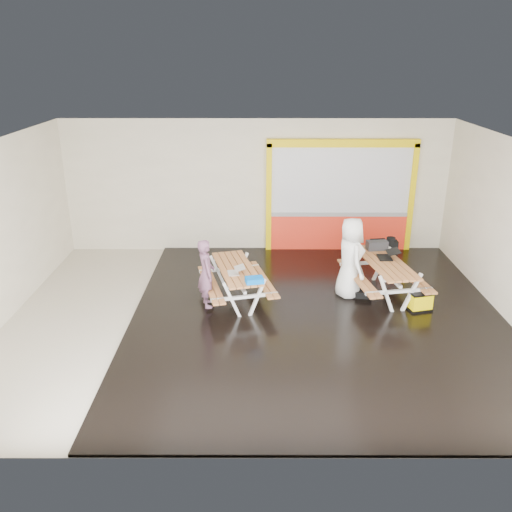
{
  "coord_description": "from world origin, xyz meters",
  "views": [
    {
      "loc": [
        0.02,
        -9.61,
        5.05
      ],
      "look_at": [
        0.0,
        0.9,
        1.0
      ],
      "focal_mm": 37.21,
      "sensor_mm": 36.0,
      "label": 1
    }
  ],
  "objects_px": {
    "laptop_left": "(235,271)",
    "blue_pouch": "(254,280)",
    "person_right": "(350,259)",
    "fluke_bag": "(420,301)",
    "backpack": "(390,249)",
    "toolbox": "(377,245)",
    "person_left": "(206,273)",
    "picnic_table_right": "(384,270)",
    "picnic_table_left": "(236,276)",
    "dark_case": "(362,293)",
    "laptop_right": "(388,255)"
  },
  "relations": [
    {
      "from": "picnic_table_right",
      "to": "blue_pouch",
      "type": "xyz_separation_m",
      "value": [
        -2.81,
        -1.04,
        0.21
      ]
    },
    {
      "from": "person_right",
      "to": "laptop_right",
      "type": "distance_m",
      "value": 0.85
    },
    {
      "from": "picnic_table_right",
      "to": "fluke_bag",
      "type": "xyz_separation_m",
      "value": [
        0.61,
        -0.74,
        -0.4
      ]
    },
    {
      "from": "picnic_table_right",
      "to": "laptop_right",
      "type": "bearing_deg",
      "value": 63.83
    },
    {
      "from": "blue_pouch",
      "to": "person_left",
      "type": "bearing_deg",
      "value": 159.05
    },
    {
      "from": "blue_pouch",
      "to": "laptop_left",
      "type": "bearing_deg",
      "value": 130.11
    },
    {
      "from": "person_right",
      "to": "backpack",
      "type": "relative_size",
      "value": 3.41
    },
    {
      "from": "blue_pouch",
      "to": "fluke_bag",
      "type": "height_order",
      "value": "blue_pouch"
    },
    {
      "from": "person_right",
      "to": "backpack",
      "type": "bearing_deg",
      "value": -62.4
    },
    {
      "from": "backpack",
      "to": "fluke_bag",
      "type": "relative_size",
      "value": 1.01
    },
    {
      "from": "person_right",
      "to": "blue_pouch",
      "type": "distance_m",
      "value": 2.33
    },
    {
      "from": "person_left",
      "to": "laptop_left",
      "type": "xyz_separation_m",
      "value": [
        0.6,
        0.09,
        0.01
      ]
    },
    {
      "from": "picnic_table_right",
      "to": "toolbox",
      "type": "height_order",
      "value": "toolbox"
    },
    {
      "from": "picnic_table_right",
      "to": "backpack",
      "type": "relative_size",
      "value": 4.36
    },
    {
      "from": "picnic_table_right",
      "to": "blue_pouch",
      "type": "relative_size",
      "value": 6.68
    },
    {
      "from": "picnic_table_right",
      "to": "dark_case",
      "type": "height_order",
      "value": "picnic_table_right"
    },
    {
      "from": "picnic_table_left",
      "to": "picnic_table_right",
      "type": "height_order",
      "value": "picnic_table_right"
    },
    {
      "from": "laptop_right",
      "to": "dark_case",
      "type": "xyz_separation_m",
      "value": [
        -0.55,
        -0.28,
        -0.78
      ]
    },
    {
      "from": "laptop_left",
      "to": "blue_pouch",
      "type": "distance_m",
      "value": 0.61
    },
    {
      "from": "laptop_left",
      "to": "dark_case",
      "type": "bearing_deg",
      "value": 9.97
    },
    {
      "from": "person_right",
      "to": "person_left",
      "type": "bearing_deg",
      "value": 89.41
    },
    {
      "from": "blue_pouch",
      "to": "picnic_table_right",
      "type": "bearing_deg",
      "value": 20.26
    },
    {
      "from": "laptop_left",
      "to": "picnic_table_right",
      "type": "bearing_deg",
      "value": 10.17
    },
    {
      "from": "picnic_table_left",
      "to": "toolbox",
      "type": "height_order",
      "value": "toolbox"
    },
    {
      "from": "backpack",
      "to": "picnic_table_left",
      "type": "bearing_deg",
      "value": -160.28
    },
    {
      "from": "picnic_table_left",
      "to": "laptop_right",
      "type": "relative_size",
      "value": 5.0
    },
    {
      "from": "picnic_table_left",
      "to": "dark_case",
      "type": "height_order",
      "value": "picnic_table_left"
    },
    {
      "from": "picnic_table_left",
      "to": "person_right",
      "type": "height_order",
      "value": "person_right"
    },
    {
      "from": "picnic_table_right",
      "to": "backpack",
      "type": "distance_m",
      "value": 1.06
    },
    {
      "from": "picnic_table_right",
      "to": "blue_pouch",
      "type": "height_order",
      "value": "blue_pouch"
    },
    {
      "from": "backpack",
      "to": "picnic_table_right",
      "type": "bearing_deg",
      "value": -109.28
    },
    {
      "from": "toolbox",
      "to": "person_left",
      "type": "bearing_deg",
      "value": -159.81
    },
    {
      "from": "laptop_left",
      "to": "person_left",
      "type": "bearing_deg",
      "value": -171.73
    },
    {
      "from": "person_right",
      "to": "laptop_right",
      "type": "xyz_separation_m",
      "value": [
        0.84,
        0.15,
        0.02
      ]
    },
    {
      "from": "fluke_bag",
      "to": "picnic_table_left",
      "type": "bearing_deg",
      "value": 173.02
    },
    {
      "from": "laptop_right",
      "to": "dark_case",
      "type": "height_order",
      "value": "laptop_right"
    },
    {
      "from": "picnic_table_left",
      "to": "toolbox",
      "type": "distance_m",
      "value": 3.34
    },
    {
      "from": "toolbox",
      "to": "picnic_table_right",
      "type": "bearing_deg",
      "value": -87.39
    },
    {
      "from": "picnic_table_right",
      "to": "laptop_left",
      "type": "distance_m",
      "value": 3.26
    },
    {
      "from": "person_left",
      "to": "laptop_left",
      "type": "relative_size",
      "value": 3.7
    },
    {
      "from": "blue_pouch",
      "to": "backpack",
      "type": "relative_size",
      "value": 0.65
    },
    {
      "from": "laptop_right",
      "to": "fluke_bag",
      "type": "height_order",
      "value": "laptop_right"
    },
    {
      "from": "person_right",
      "to": "fluke_bag",
      "type": "bearing_deg",
      "value": -133.54
    },
    {
      "from": "person_right",
      "to": "picnic_table_left",
      "type": "bearing_deg",
      "value": 83.79
    },
    {
      "from": "blue_pouch",
      "to": "toolbox",
      "type": "bearing_deg",
      "value": 32.37
    },
    {
      "from": "laptop_left",
      "to": "fluke_bag",
      "type": "xyz_separation_m",
      "value": [
        3.81,
        -0.17,
        -0.61
      ]
    },
    {
      "from": "picnic_table_right",
      "to": "person_left",
      "type": "xyz_separation_m",
      "value": [
        -3.8,
        -0.66,
        0.19
      ]
    },
    {
      "from": "laptop_left",
      "to": "fluke_bag",
      "type": "bearing_deg",
      "value": -2.5
    },
    {
      "from": "laptop_left",
      "to": "backpack",
      "type": "relative_size",
      "value": 0.73
    },
    {
      "from": "person_left",
      "to": "blue_pouch",
      "type": "bearing_deg",
      "value": -126.97
    }
  ]
}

